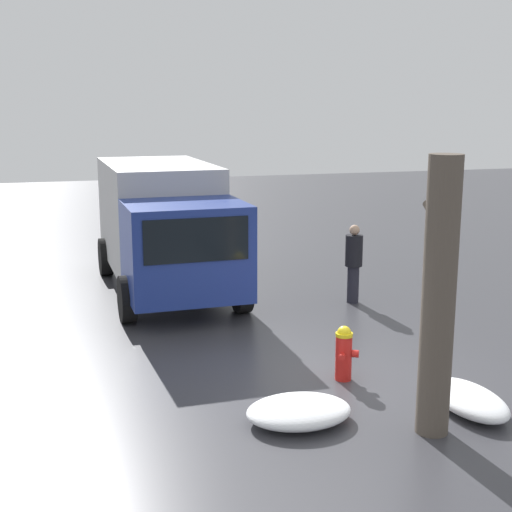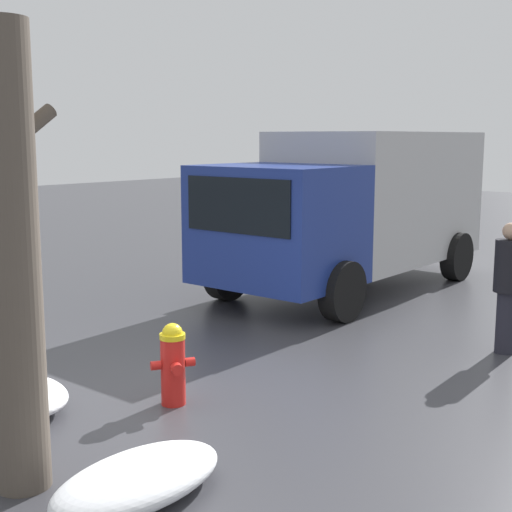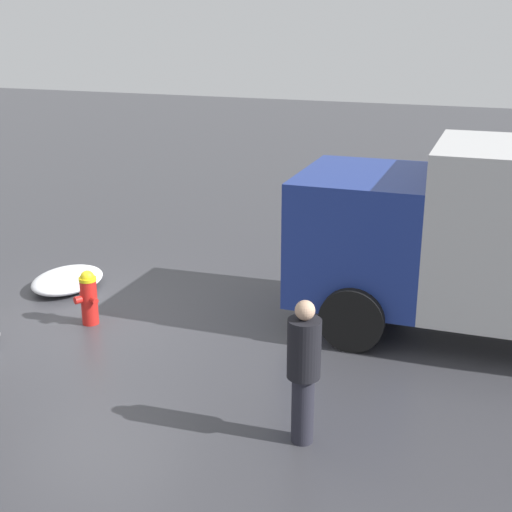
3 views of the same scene
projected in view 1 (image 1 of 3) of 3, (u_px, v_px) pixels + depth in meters
ground_plane at (343, 379)px, 10.70m from camera, size 60.00×60.00×0.00m
fire_hydrant at (344, 352)px, 10.60m from camera, size 0.43×0.37×0.84m
tree_trunk at (439, 298)px, 8.63m from camera, size 0.63×0.41×3.48m
delivery_truck at (164, 223)px, 15.52m from camera, size 6.12×2.62×2.75m
pedestrian at (354, 260)px, 14.66m from camera, size 0.36×0.36×1.64m
snow_pile_by_hydrant at (299, 411)px, 9.25m from camera, size 1.07×1.39×0.29m
snow_pile_curbside at (469, 399)px, 9.61m from camera, size 1.48×0.81×0.29m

